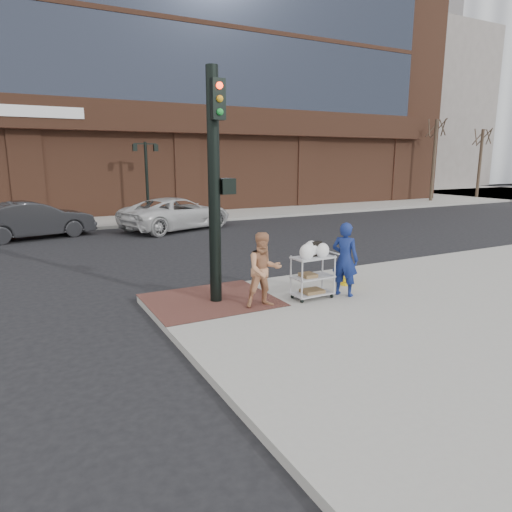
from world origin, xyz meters
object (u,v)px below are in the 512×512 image
sedan_dark (34,220)px  utility_cart (313,273)px  pedestrian_tan (264,270)px  fire_hydrant (346,268)px  woman_blue (345,259)px  lamp_post (147,172)px  traffic_signal_pole (215,180)px  minivan_white (177,213)px

sedan_dark → utility_cart: sedan_dark is taller
pedestrian_tan → fire_hydrant: bearing=19.5°
sedan_dark → woman_blue: bearing=-168.6°
lamp_post → utility_cart: size_ratio=3.05×
lamp_post → sedan_dark: 6.77m
traffic_signal_pole → utility_cart: 3.01m
traffic_signal_pole → woman_blue: bearing=-19.1°
lamp_post → minivan_white: size_ratio=0.73×
utility_cart → fire_hydrant: (1.40, 0.53, -0.17)m
pedestrian_tan → fire_hydrant: 2.75m
utility_cart → lamp_post: bearing=88.3°
woman_blue → lamp_post: bearing=-29.8°
pedestrian_tan → minivan_white: size_ratio=0.30×
pedestrian_tan → utility_cart: (1.27, 0.01, -0.22)m
pedestrian_tan → sedan_dark: pedestrian_tan is taller
lamp_post → traffic_signal_pole: size_ratio=0.80×
lamp_post → pedestrian_tan: lamp_post is taller
pedestrian_tan → minivan_white: bearing=88.2°
minivan_white → utility_cart: bearing=155.5°
woman_blue → utility_cart: 0.84m
lamp_post → minivan_white: bearing=-83.4°
lamp_post → utility_cart: (-0.47, -16.04, -1.87)m
woman_blue → fire_hydrant: 1.01m
traffic_signal_pole → utility_cart: bearing=-22.1°
sedan_dark → utility_cart: size_ratio=3.61×
traffic_signal_pole → minivan_white: bearing=76.0°
lamp_post → sedan_dark: bearing=-150.6°
traffic_signal_pole → fire_hydrant: (3.40, -0.28, -2.25)m
utility_cart → minivan_white: bearing=85.9°
minivan_white → traffic_signal_pole: bearing=145.6°
woman_blue → traffic_signal_pole: bearing=40.0°
traffic_signal_pole → pedestrian_tan: 2.17m
lamp_post → traffic_signal_pole: traffic_signal_pole is taller
sedan_dark → minivan_white: size_ratio=0.87×
lamp_post → fire_hydrant: bearing=-86.6°
pedestrian_tan → lamp_post: bearing=91.8°
lamp_post → traffic_signal_pole: bearing=-99.2°
lamp_post → utility_cart: bearing=-91.7°
woman_blue → minivan_white: bearing=-31.4°
traffic_signal_pole → sedan_dark: (-3.20, 12.02, -2.05)m
fire_hydrant → sedan_dark: bearing=118.2°
lamp_post → minivan_white: (0.42, -3.62, -1.86)m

